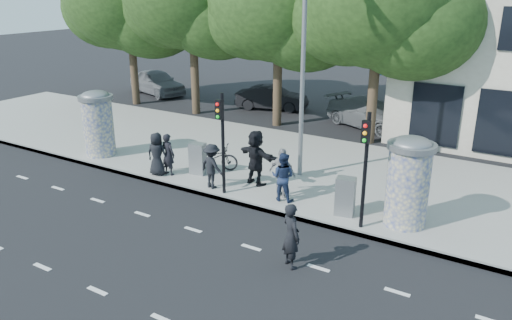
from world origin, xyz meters
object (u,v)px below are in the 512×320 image
Objects in this scene: cabinet_left at (198,159)px; cabinet_right at (345,196)px; ped_d at (212,166)px; car_mid at (272,98)px; ped_f at (256,158)px; traffic_pole_far at (365,159)px; bicycle at (214,157)px; ad_column_left at (98,122)px; ped_c at (283,177)px; car_left at (157,82)px; car_right at (370,114)px; man_road at (291,236)px; street_lamp at (303,46)px; ped_a at (157,154)px; ped_b at (168,154)px; ped_e at (282,173)px; traffic_pole_near at (222,134)px; ad_column_right at (408,179)px.

cabinet_left is 5.93m from cabinet_right.
ped_d is 0.39× the size of car_mid.
car_mid is at bearing -49.05° from ped_f.
traffic_pole_far is 6.88m from cabinet_left.
cabinet_right reaches higher than bicycle.
ad_column_left is at bearing 80.95° from bicycle.
ped_c is 1.35× the size of cabinet_right.
ped_c is at bearing -107.99° from car_left.
ped_f is at bearing -34.23° from ped_c.
man_road is at bearing -145.63° from car_right.
ad_column_left reaches higher than man_road.
ped_a is at bearing -149.04° from street_lamp.
ped_d is 0.34× the size of car_left.
traffic_pole_far is at bearing -125.23° from bicycle.
ped_b is 2.11m from ped_d.
man_road is at bearing -148.55° from bicycle.
man_road is 22.20m from car_left.
car_left reaches higher than car_right.
man_road is (2.54, -5.51, -3.93)m from street_lamp.
cabinet_left is (-3.65, 0.25, -0.25)m from ped_e.
ped_a is (-4.43, -2.66, -3.85)m from street_lamp.
ad_column_left is 0.78× the size of traffic_pole_near.
traffic_pole_far is 3.33m from ped_e.
car_left is 1.14× the size of car_mid.
ped_f is at bearing -17.02° from ped_e.
car_left is at bearing -31.14° from ped_e.
ped_e is at bearing 174.44° from ped_a.
ped_c is (0.56, -2.29, -3.84)m from street_lamp.
car_right is (-2.69, 13.56, -0.16)m from man_road.
car_mid is at bearing -70.55° from car_left.
ped_f reaches higher than car_mid.
ped_e reaches higher than man_road.
ped_f is at bearing -16.22° from man_road.
cabinet_left is 0.29× the size of car_mid.
cabinet_right is at bearing 141.27° from traffic_pole_far.
traffic_pole_near is at bearing 27.58° from ped_e.
car_left is at bearing 147.51° from traffic_pole_far.
ped_d is at bearing 179.10° from ped_b.
bicycle is (-2.11, 0.41, -0.49)m from ped_f.
traffic_pole_far is at bearing -137.79° from ad_column_right.
traffic_pole_near is 0.42× the size of street_lamp.
cabinet_left is (1.20, 0.85, -0.21)m from ped_a.
cabinet_right is (-0.72, 0.58, -1.49)m from traffic_pole_far.
car_left reaches higher than car_mid.
car_mid is at bearing 80.66° from ad_column_left.
bicycle is at bearing 61.43° from cabinet_left.
ped_d is 12.22m from car_mid.
street_lamp is at bearing -161.64° from ped_a.
cabinet_right is (4.68, 0.35, -0.18)m from ped_d.
ped_d is 0.84× the size of bicycle.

